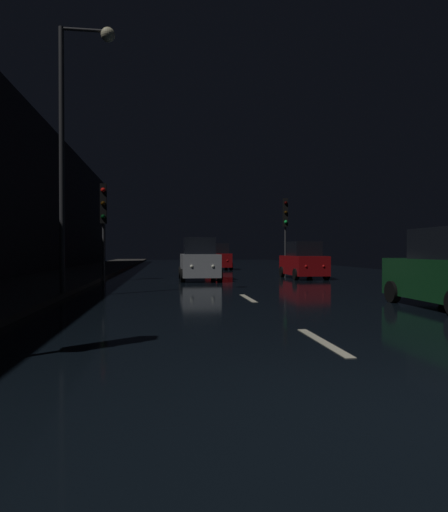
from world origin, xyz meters
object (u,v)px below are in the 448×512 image
(streetlamp_overhead, at_px, (76,122))
(car_approaching_headlights, at_px, (199,261))
(traffic_light_far_left, at_px, (103,211))
(car_distant_taillights, at_px, (218,258))
(car_parked_right_far, at_px, (303,262))
(traffic_light_far_right, at_px, (285,219))

(streetlamp_overhead, bearing_deg, car_approaching_headlights, 60.21)
(traffic_light_far_left, xyz_separation_m, car_distant_taillights, (6.95, 12.27, -2.43))
(streetlamp_overhead, xyz_separation_m, car_distant_taillights, (6.74, 19.85, -4.52))
(car_parked_right_far, bearing_deg, traffic_light_far_left, 94.16)
(streetlamp_overhead, height_order, car_approaching_headlights, streetlamp_overhead)
(traffic_light_far_right, xyz_separation_m, streetlamp_overhead, (-10.70, -14.78, 1.83))
(traffic_light_far_right, distance_m, traffic_light_far_left, 13.08)
(streetlamp_overhead, bearing_deg, car_parked_right_far, 40.03)
(streetlamp_overhead, bearing_deg, traffic_light_far_left, 91.60)
(car_approaching_headlights, height_order, car_parked_right_far, car_approaching_headlights)
(traffic_light_far_right, bearing_deg, car_distant_taillights, -136.24)
(car_parked_right_far, bearing_deg, car_approaching_headlights, 96.98)
(traffic_light_far_left, distance_m, car_parked_right_far, 10.44)
(car_parked_right_far, xyz_separation_m, car_distant_taillights, (-3.16, 11.54, 0.04))
(traffic_light_far_right, xyz_separation_m, traffic_light_far_left, (-10.91, -7.20, -0.25))
(car_parked_right_far, bearing_deg, streetlamp_overhead, 130.03)
(traffic_light_far_left, bearing_deg, car_parked_right_far, 90.36)
(traffic_light_far_left, bearing_deg, streetlamp_overhead, -2.19)
(car_distant_taillights, bearing_deg, car_approaching_headlights, 169.04)
(car_approaching_headlights, xyz_separation_m, car_distant_taillights, (2.37, 12.21, -0.04))
(streetlamp_overhead, distance_m, car_distant_taillights, 21.45)
(streetlamp_overhead, relative_size, car_approaching_headlights, 2.02)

